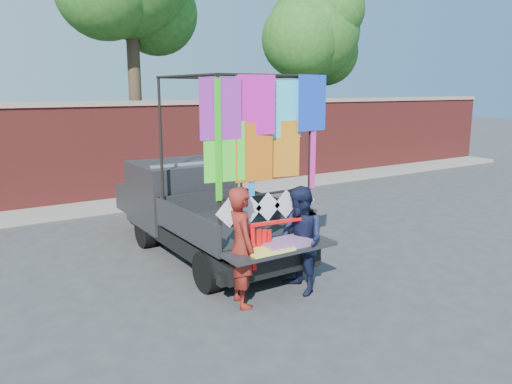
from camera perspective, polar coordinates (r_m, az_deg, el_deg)
ground at (r=7.68m, az=1.33°, el=-10.64°), size 90.00×90.00×0.00m
brick_wall at (r=13.57m, az=-15.62°, el=4.53°), size 30.00×0.45×2.61m
curb at (r=13.12m, az=-14.39°, el=-1.25°), size 30.00×1.20×0.12m
tree_right at (r=18.22m, az=6.79°, el=17.41°), size 4.20×3.30×6.62m
pickup_truck at (r=9.25m, az=-7.26°, el=-1.73°), size 1.97×4.96×3.12m
woman at (r=6.77m, az=-1.67°, el=-6.32°), size 0.51×0.67×1.65m
man at (r=7.22m, az=5.10°, el=-5.55°), size 0.67×0.82×1.57m
streamer_bundle at (r=6.88m, az=1.12°, el=-5.32°), size 1.02×0.16×0.70m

